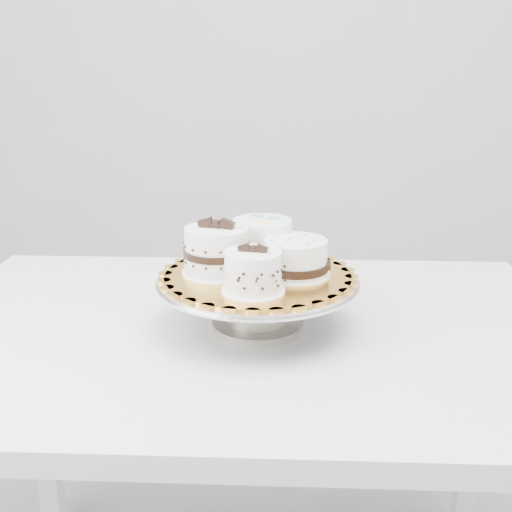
{
  "coord_description": "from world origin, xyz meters",
  "views": [
    {
      "loc": [
        0.09,
        -0.91,
        1.21
      ],
      "look_at": [
        0.03,
        0.12,
        0.88
      ],
      "focal_mm": 45.0,
      "sensor_mm": 36.0,
      "label": 1
    }
  ],
  "objects_px": {
    "cake_ribbon": "(296,258)",
    "cake_swirl": "(253,273)",
    "cake_stand": "(258,293)",
    "cake_banded": "(217,252)",
    "table": "(246,368)",
    "cake_board": "(258,276)",
    "cake_dots": "(262,240)"
  },
  "relations": [
    {
      "from": "cake_ribbon",
      "to": "cake_swirl",
      "type": "bearing_deg",
      "value": -131.57
    },
    {
      "from": "table",
      "to": "cake_stand",
      "type": "height_order",
      "value": "cake_stand"
    },
    {
      "from": "cake_ribbon",
      "to": "cake_dots",
      "type": "bearing_deg",
      "value": 128.57
    },
    {
      "from": "cake_banded",
      "to": "cake_swirl",
      "type": "bearing_deg",
      "value": -39.24
    },
    {
      "from": "table",
      "to": "cake_swirl",
      "type": "height_order",
      "value": "cake_swirl"
    },
    {
      "from": "cake_stand",
      "to": "cake_banded",
      "type": "xyz_separation_m",
      "value": [
        -0.07,
        0.01,
        0.07
      ]
    },
    {
      "from": "cake_board",
      "to": "cake_dots",
      "type": "relative_size",
      "value": 2.49
    },
    {
      "from": "cake_dots",
      "to": "cake_ribbon",
      "type": "xyz_separation_m",
      "value": [
        0.06,
        -0.07,
        -0.01
      ]
    },
    {
      "from": "cake_stand",
      "to": "cake_swirl",
      "type": "relative_size",
      "value": 3.32
    },
    {
      "from": "table",
      "to": "cake_banded",
      "type": "distance_m",
      "value": 0.22
    },
    {
      "from": "cake_swirl",
      "to": "cake_ribbon",
      "type": "xyz_separation_m",
      "value": [
        0.07,
        0.08,
        -0.0
      ]
    },
    {
      "from": "cake_banded",
      "to": "cake_ribbon",
      "type": "height_order",
      "value": "cake_banded"
    },
    {
      "from": "cake_stand",
      "to": "cake_board",
      "type": "height_order",
      "value": "cake_board"
    },
    {
      "from": "cake_ribbon",
      "to": "cake_board",
      "type": "bearing_deg",
      "value": 179.49
    },
    {
      "from": "cake_stand",
      "to": "cake_dots",
      "type": "bearing_deg",
      "value": 86.51
    },
    {
      "from": "table",
      "to": "cake_board",
      "type": "height_order",
      "value": "cake_board"
    },
    {
      "from": "cake_board",
      "to": "cake_ribbon",
      "type": "distance_m",
      "value": 0.07
    },
    {
      "from": "cake_board",
      "to": "cake_ribbon",
      "type": "bearing_deg",
      "value": 1.86
    },
    {
      "from": "cake_swirl",
      "to": "cake_board",
      "type": "bearing_deg",
      "value": 98.17
    },
    {
      "from": "table",
      "to": "cake_dots",
      "type": "height_order",
      "value": "cake_dots"
    },
    {
      "from": "cake_board",
      "to": "cake_dots",
      "type": "distance_m",
      "value": 0.08
    },
    {
      "from": "cake_board",
      "to": "cake_banded",
      "type": "height_order",
      "value": "cake_banded"
    },
    {
      "from": "table",
      "to": "cake_swirl",
      "type": "relative_size",
      "value": 11.09
    },
    {
      "from": "cake_board",
      "to": "cake_ribbon",
      "type": "height_order",
      "value": "cake_ribbon"
    },
    {
      "from": "cake_swirl",
      "to": "cake_ribbon",
      "type": "distance_m",
      "value": 0.11
    },
    {
      "from": "cake_swirl",
      "to": "table",
      "type": "bearing_deg",
      "value": 112.17
    },
    {
      "from": "table",
      "to": "cake_ribbon",
      "type": "bearing_deg",
      "value": -2.41
    },
    {
      "from": "cake_ribbon",
      "to": "cake_banded",
      "type": "bearing_deg",
      "value": 175.77
    },
    {
      "from": "table",
      "to": "cake_dots",
      "type": "relative_size",
      "value": 9.08
    },
    {
      "from": "table",
      "to": "cake_dots",
      "type": "distance_m",
      "value": 0.23
    },
    {
      "from": "cake_stand",
      "to": "cake_swirl",
      "type": "xyz_separation_m",
      "value": [
        -0.0,
        -0.08,
        0.07
      ]
    },
    {
      "from": "cake_swirl",
      "to": "cake_dots",
      "type": "relative_size",
      "value": 0.82
    }
  ]
}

